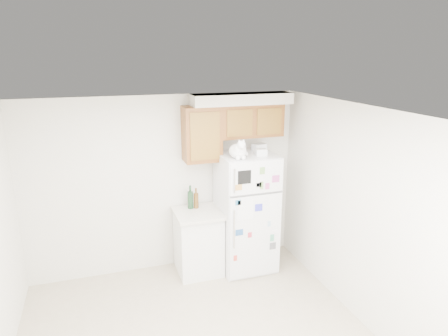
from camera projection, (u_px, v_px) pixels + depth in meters
name	position (u px, v px, depth m)	size (l,w,h in m)	color
room_shell	(207.00, 196.00, 3.92)	(3.84, 4.04, 2.52)	silver
refrigerator	(246.00, 212.00, 5.67)	(0.76, 0.78, 1.70)	white
base_counter	(198.00, 241.00, 5.64)	(0.64, 0.64, 0.92)	white
cat	(239.00, 151.00, 5.19)	(0.27, 0.40, 0.28)	white
storage_box_back	(259.00, 147.00, 5.61)	(0.18, 0.13, 0.10)	white
storage_box_front	(261.00, 152.00, 5.36)	(0.15, 0.11, 0.09)	white
bottle_green	(190.00, 197.00, 5.58)	(0.08, 0.08, 0.34)	#19381E
bottle_amber	(196.00, 198.00, 5.60)	(0.07, 0.07, 0.29)	#593814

